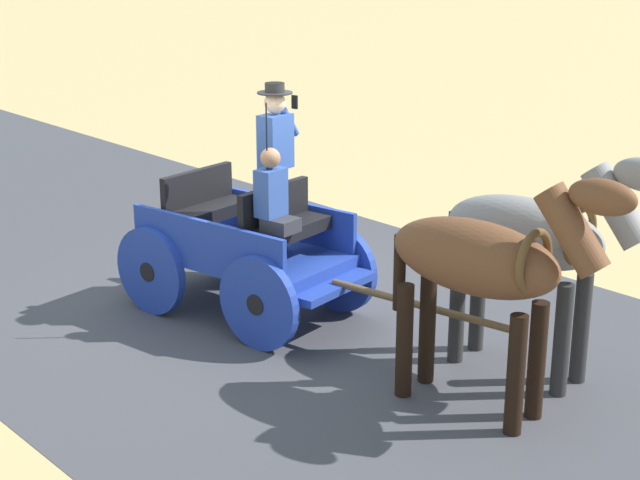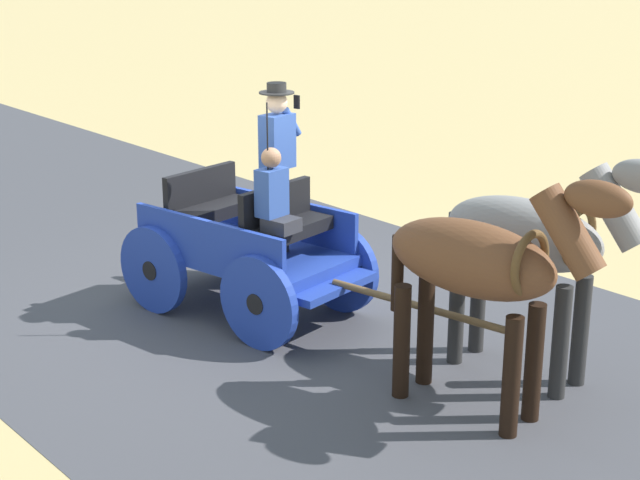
% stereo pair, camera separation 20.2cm
% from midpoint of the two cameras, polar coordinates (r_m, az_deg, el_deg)
% --- Properties ---
extents(ground_plane, '(200.00, 200.00, 0.00)m').
position_cam_midpoint_polar(ground_plane, '(10.90, -4.64, -3.63)').
color(ground_plane, tan).
extents(road_surface, '(6.57, 160.00, 0.01)m').
position_cam_midpoint_polar(road_surface, '(10.90, -4.64, -3.61)').
color(road_surface, '#424247').
rests_on(road_surface, ground).
extents(horse_drawn_carriage, '(1.80, 4.51, 2.50)m').
position_cam_midpoint_polar(horse_drawn_carriage, '(10.31, -4.68, -0.08)').
color(horse_drawn_carriage, '#1E3899').
rests_on(horse_drawn_carriage, ground).
extents(horse_near_side, '(0.74, 2.14, 2.21)m').
position_cam_midpoint_polar(horse_near_side, '(8.86, 11.83, 0.04)').
color(horse_near_side, gray).
rests_on(horse_near_side, ground).
extents(horse_off_side, '(0.78, 2.15, 2.21)m').
position_cam_midpoint_polar(horse_off_side, '(8.10, 8.98, -1.48)').
color(horse_off_side, brown).
rests_on(horse_off_side, ground).
extents(traffic_cone, '(0.32, 0.32, 0.50)m').
position_cam_midpoint_polar(traffic_cone, '(15.15, -3.86, 3.53)').
color(traffic_cone, orange).
rests_on(traffic_cone, ground).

